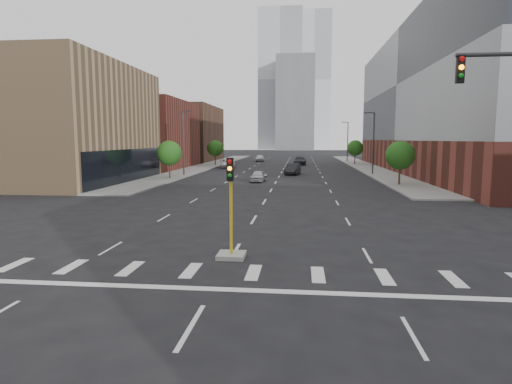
% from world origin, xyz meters
% --- Properties ---
extents(ground, '(400.00, 400.00, 0.00)m').
position_xyz_m(ground, '(0.00, 0.00, 0.00)').
color(ground, black).
rests_on(ground, ground).
extents(sidewalk_left_far, '(5.00, 92.00, 0.15)m').
position_xyz_m(sidewalk_left_far, '(-15.00, 74.00, 0.07)').
color(sidewalk_left_far, gray).
rests_on(sidewalk_left_far, ground).
extents(sidewalk_right_far, '(5.00, 92.00, 0.15)m').
position_xyz_m(sidewalk_right_far, '(15.00, 74.00, 0.07)').
color(sidewalk_right_far, gray).
rests_on(sidewalk_right_far, ground).
extents(building_left_mid, '(20.00, 24.00, 14.00)m').
position_xyz_m(building_left_mid, '(-27.50, 40.00, 7.00)').
color(building_left_mid, '#9F7D5A').
rests_on(building_left_mid, ground).
extents(building_left_far_a, '(20.00, 22.00, 12.00)m').
position_xyz_m(building_left_far_a, '(-27.50, 66.00, 6.00)').
color(building_left_far_a, brown).
rests_on(building_left_far_a, ground).
extents(building_left_far_b, '(20.00, 24.00, 13.00)m').
position_xyz_m(building_left_far_b, '(-27.50, 92.00, 6.50)').
color(building_left_far_b, brown).
rests_on(building_left_far_b, ground).
extents(building_right_main, '(24.00, 70.00, 22.00)m').
position_xyz_m(building_right_main, '(29.50, 60.00, 11.00)').
color(building_right_main, brown).
rests_on(building_right_main, ground).
extents(tower_left, '(22.00, 22.00, 70.00)m').
position_xyz_m(tower_left, '(-8.00, 220.00, 35.00)').
color(tower_left, '#B2B7BC').
rests_on(tower_left, ground).
extents(tower_right, '(20.00, 20.00, 80.00)m').
position_xyz_m(tower_right, '(10.00, 260.00, 40.00)').
color(tower_right, '#B2B7BC').
rests_on(tower_right, ground).
extents(tower_mid, '(18.00, 18.00, 44.00)m').
position_xyz_m(tower_mid, '(0.00, 200.00, 22.00)').
color(tower_mid, slate).
rests_on(tower_mid, ground).
extents(median_traffic_signal, '(1.20, 1.20, 4.40)m').
position_xyz_m(median_traffic_signal, '(0.00, 8.97, 0.97)').
color(median_traffic_signal, '#999993').
rests_on(median_traffic_signal, ground).
extents(streetlight_right_a, '(1.60, 0.22, 9.07)m').
position_xyz_m(streetlight_right_a, '(13.41, 55.00, 5.01)').
color(streetlight_right_a, '#2D2D30').
rests_on(streetlight_right_a, ground).
extents(streetlight_right_b, '(1.60, 0.22, 9.07)m').
position_xyz_m(streetlight_right_b, '(13.41, 90.00, 5.01)').
color(streetlight_right_b, '#2D2D30').
rests_on(streetlight_right_b, ground).
extents(streetlight_left, '(1.60, 0.22, 9.07)m').
position_xyz_m(streetlight_left, '(-13.41, 50.00, 5.01)').
color(streetlight_left, '#2D2D30').
rests_on(streetlight_left, ground).
extents(tree_left_near, '(3.20, 3.20, 4.85)m').
position_xyz_m(tree_left_near, '(-14.00, 45.00, 3.39)').
color(tree_left_near, '#382619').
rests_on(tree_left_near, ground).
extents(tree_left_far, '(3.20, 3.20, 4.85)m').
position_xyz_m(tree_left_far, '(-14.00, 75.00, 3.39)').
color(tree_left_far, '#382619').
rests_on(tree_left_far, ground).
extents(tree_right_near, '(3.20, 3.20, 4.85)m').
position_xyz_m(tree_right_near, '(14.00, 40.00, 3.39)').
color(tree_right_near, '#382619').
rests_on(tree_right_near, ground).
extents(tree_right_far, '(3.20, 3.20, 4.85)m').
position_xyz_m(tree_right_far, '(14.00, 80.00, 3.39)').
color(tree_right_far, '#382619').
rests_on(tree_right_far, ground).
extents(car_near_left, '(2.01, 4.23, 1.39)m').
position_xyz_m(car_near_left, '(-2.16, 42.77, 0.70)').
color(car_near_left, '#A9A9AD').
rests_on(car_near_left, ground).
extents(car_mid_right, '(2.44, 5.22, 1.65)m').
position_xyz_m(car_mid_right, '(1.82, 53.95, 0.83)').
color(car_mid_right, black).
rests_on(car_mid_right, ground).
extents(car_far_left, '(3.67, 6.28, 1.64)m').
position_xyz_m(car_far_left, '(-10.40, 68.16, 0.82)').
color(car_far_left, white).
rests_on(car_far_left, ground).
extents(car_deep_right, '(2.65, 6.03, 1.72)m').
position_xyz_m(car_deep_right, '(2.80, 77.91, 0.86)').
color(car_deep_right, black).
rests_on(car_deep_right, ground).
extents(car_distant, '(2.48, 4.94, 1.61)m').
position_xyz_m(car_distant, '(-6.52, 90.20, 0.81)').
color(car_distant, silver).
rests_on(car_distant, ground).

